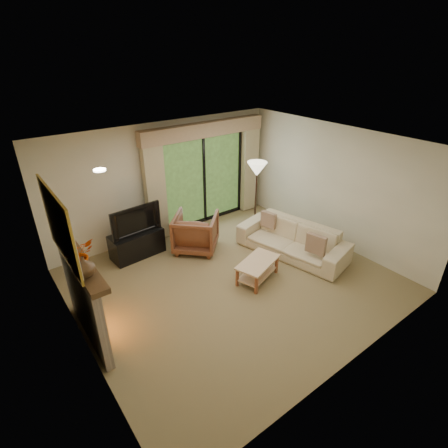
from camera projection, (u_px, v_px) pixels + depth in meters
floor at (233, 281)px, 6.68m from camera, size 5.50×5.50×0.00m
ceiling at (235, 146)px, 5.48m from camera, size 5.50×5.50×0.00m
wall_back at (165, 180)px, 7.85m from camera, size 5.00×0.00×5.00m
wall_front at (360, 293)px, 4.30m from camera, size 5.00×0.00×5.00m
wall_left at (71, 276)px, 4.61m from camera, size 0.00×5.00×5.00m
wall_right at (334, 186)px, 7.54m from camera, size 0.00×5.00×5.00m
fireplace at (84, 301)px, 5.10m from camera, size 0.24×1.70×1.37m
mirror at (59, 226)px, 4.48m from camera, size 0.07×1.45×1.02m
sliding_door at (204, 180)px, 8.44m from camera, size 2.26×0.10×2.16m
curtain_left at (155, 190)px, 7.60m from camera, size 0.45×0.18×2.35m
curtain_right at (249, 167)px, 9.04m from camera, size 0.45×0.18×2.35m
cornice at (205, 130)px, 7.82m from camera, size 3.20×0.24×0.32m
media_console at (137, 244)px, 7.37m from camera, size 1.12×0.57×0.55m
tv at (134, 219)px, 7.10m from camera, size 1.08×0.22×0.62m
armchair at (196, 232)px, 7.53m from camera, size 1.27×1.27×0.83m
sofa at (292, 240)px, 7.40m from camera, size 1.42×2.47×0.68m
pillow_near at (316, 244)px, 6.77m from camera, size 0.19×0.41×0.40m
pillow_far at (268, 220)px, 7.73m from camera, size 0.17×0.37×0.36m
coffee_table at (257, 270)px, 6.63m from camera, size 1.01×0.76×0.41m
floor_lamp at (256, 197)px, 8.15m from camera, size 0.54×0.54×1.69m
vase at (84, 266)px, 4.45m from camera, size 0.34×0.34×0.28m
branches at (78, 255)px, 4.55m from camera, size 0.48×0.45×0.43m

